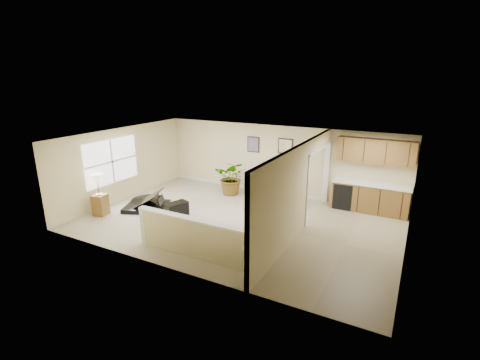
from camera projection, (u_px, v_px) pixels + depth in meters
The scene contains 20 objects.
floor at pixel (238, 222), 10.32m from camera, with size 9.00×9.00×0.00m, color tan.
back_wall at pixel (277, 160), 12.50m from camera, with size 9.00×0.04×2.50m, color beige.
front_wall at pixel (172, 218), 7.42m from camera, with size 9.00×0.04×2.50m, color beige.
left_wall at pixel (123, 164), 11.97m from camera, with size 0.04×6.00×2.50m, color beige.
right_wall at pixel (411, 209), 7.95m from camera, with size 0.04×6.00×2.50m, color beige.
ceiling at pixel (238, 139), 9.60m from camera, with size 9.00×6.00×0.04m, color silver.
kitchen_vinyl at pixel (346, 245), 8.91m from camera, with size 2.70×6.00×0.01m, color tan.
interior_partition at pixel (301, 190), 9.38m from camera, with size 0.18×5.99×2.50m.
pony_half_wall at pixel (195, 237), 8.19m from camera, with size 3.42×0.22×1.00m.
left_window at pixel (111, 161), 11.49m from camera, with size 0.05×2.15×1.45m, color white.
wall_art_left at pixel (253, 144), 12.76m from camera, with size 0.48×0.04×0.58m.
wall_mirror at pixel (285, 146), 12.18m from camera, with size 0.55×0.04×0.55m.
kitchen_cabinets at pixel (368, 185), 10.96m from camera, with size 2.36×0.65×2.33m.
piano at pixel (147, 192), 11.35m from camera, with size 1.85×1.82×1.24m.
piano_bench at pixel (176, 210), 10.61m from camera, with size 0.36×0.71×0.47m, color black.
loveseat at pixel (271, 187), 12.55m from camera, with size 1.63×1.18×0.80m.
accent_table at pixel (257, 181), 12.70m from camera, with size 0.51×0.51×0.73m.
palm_plant at pixel (232, 178), 12.58m from camera, with size 1.36×1.25×1.28m.
small_plant at pixel (301, 200), 11.50m from camera, with size 0.29×0.29×0.51m.
lamp_stand at pixel (100, 198), 10.71m from camera, with size 0.46×0.46×1.31m.
Camera 1 is at (4.50, -8.39, 4.18)m, focal length 26.00 mm.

